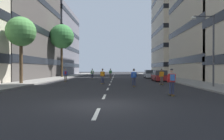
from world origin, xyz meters
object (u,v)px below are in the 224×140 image
Objects in this scene: skater_0 at (162,76)px; skater_2 at (92,73)px; street_tree_near at (62,37)px; skater_1 at (102,75)px; parked_car_near at (150,74)px; skater_3 at (134,76)px; skater_5 at (172,80)px; skater_6 at (111,73)px; streetlamp_right at (209,43)px; street_tree_mid at (21,32)px; parked_car_mid at (160,76)px; skater_4 at (65,74)px.

skater_0 is 16.69m from skater_2.
street_tree_near is 19.92m from skater_1.
skater_1 reaches higher than parked_car_near.
skater_2 is at bearing 110.31° from skater_3.
skater_0 is at bearing -48.08° from street_tree_near.
skater_6 is at bearing 100.58° from skater_5.
skater_3 is at bearing -58.14° from street_tree_near.
skater_0 is 1.00× the size of skater_1.
street_tree_near is at bearing 131.72° from streetlamp_right.
skater_3 and skater_6 have the same top height.
skater_3 is (-3.27, -2.53, 0.03)m from skater_0.
parked_car_near is at bearing 43.13° from street_tree_mid.
parked_car_mid is 0.43× the size of street_tree_near.
skater_3 is 1.00× the size of skater_6.
streetlamp_right reaches higher than skater_4.
skater_0 is at bearing -10.45° from skater_1.
street_tree_mid is 4.18× the size of skater_4.
skater_1 is 1.00× the size of skater_2.
streetlamp_right is at bearing -83.15° from parked_car_near.
street_tree_near is 11.92m from skater_6.
skater_3 is (-4.37, -8.95, 0.32)m from parked_car_mid.
skater_0 is 1.00× the size of skater_6.
streetlamp_right reaches higher than skater_5.
skater_1 is at bearing 131.94° from skater_3.
skater_2 is at bearing 102.01° from skater_1.
parked_car_mid is at bearing 6.50° from skater_4.
skater_4 is (-13.02, -10.82, 0.32)m from parked_car_near.
skater_0 is (-1.10, -6.43, 0.29)m from parked_car_mid.
parked_car_mid is 2.47× the size of skater_2.
skater_1 reaches higher than parked_car_mid.
street_tree_near reaches higher than skater_4.
skater_1 is 12.90m from skater_2.
street_tree_mid reaches higher than skater_0.
parked_car_near is at bearing 39.72° from skater_4.
skater_5 and skater_6 have the same top height.
parked_car_mid is 12.14m from skater_6.
street_tree_near reaches higher than skater_1.
skater_3 is (12.45, -2.53, -4.86)m from street_tree_mid.
streetlamp_right is 3.65× the size of skater_1.
street_tree_near reaches higher than skater_5.
streetlamp_right is 3.65× the size of skater_4.
parked_car_mid is 13.11m from skater_4.
street_tree_mid is 4.18× the size of skater_0.
skater_3 is at bearing 105.14° from skater_5.
streetlamp_right is 3.65× the size of skater_3.
parked_car_mid is at bearing 33.89° from skater_1.
street_tree_near is 5.77× the size of skater_4.
skater_2 is 1.00× the size of skater_4.
skater_0 and skater_6 have the same top height.
skater_1 is at bearing 116.05° from skater_5.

